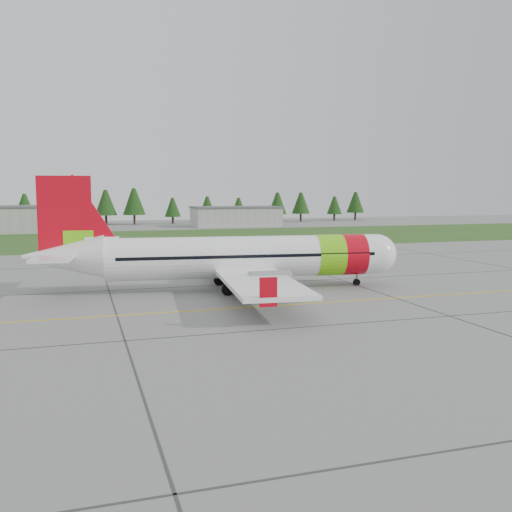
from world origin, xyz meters
name	(u,v)px	position (x,y,z in m)	size (l,w,h in m)	color
ground	(334,325)	(0.00, 0.00, 0.00)	(320.00, 320.00, 0.00)	gray
aircraft	(238,257)	(-2.58, 16.82, 3.24)	(37.01, 34.29, 11.22)	white
grass_strip	(167,238)	(0.00, 82.00, 0.01)	(320.00, 50.00, 0.03)	#30561E
taxi_guideline	(294,304)	(0.00, 8.00, 0.01)	(120.00, 0.25, 0.02)	gold
hangar_west	(24,220)	(-30.00, 110.00, 3.00)	(32.00, 14.00, 6.00)	#A8A8A3
hangar_east	(236,217)	(25.00, 118.00, 2.60)	(24.00, 12.00, 5.20)	#A8A8A3
treeline	(139,207)	(0.00, 138.00, 5.00)	(160.00, 8.00, 10.00)	#1C3F14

